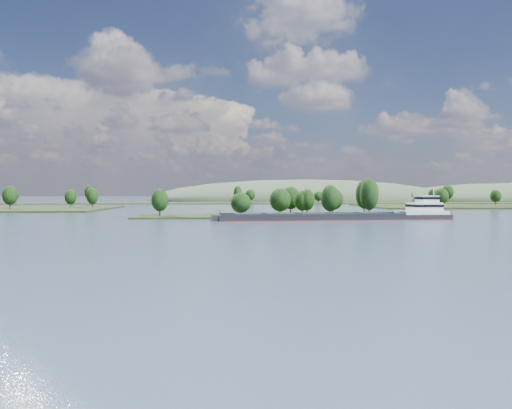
{
  "coord_description": "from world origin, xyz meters",
  "views": [
    {
      "loc": [
        -13.69,
        -9.44,
        9.66
      ],
      "look_at": [
        -7.11,
        130.0,
        6.0
      ],
      "focal_mm": 35.0,
      "sensor_mm": 36.0,
      "label": 1
    }
  ],
  "objects": [
    {
      "name": "ground",
      "position": [
        0.0,
        120.0,
        0.0
      ],
      "size": [
        1800.0,
        1800.0,
        0.0
      ],
      "primitive_type": "plane",
      "color": "#34465B",
      "rests_on": "ground"
    },
    {
      "name": "tree_island",
      "position": [
        7.93,
        179.17,
        3.96
      ],
      "size": [
        100.0,
        30.0,
        15.17
      ],
      "color": "black",
      "rests_on": "ground"
    },
    {
      "name": "back_shoreline",
      "position": [
        9.26,
        399.88,
        0.73
      ],
      "size": [
        900.0,
        60.0,
        15.99
      ],
      "color": "black",
      "rests_on": "ground"
    },
    {
      "name": "hill_east",
      "position": [
        260.0,
        470.0,
        0.0
      ],
      "size": [
        260.0,
        140.0,
        36.0
      ],
      "primitive_type": "ellipsoid",
      "color": "#3B4E35",
      "rests_on": "ground"
    },
    {
      "name": "hill_west",
      "position": [
        60.0,
        500.0,
        0.0
      ],
      "size": [
        320.0,
        160.0,
        44.0
      ],
      "primitive_type": "ellipsoid",
      "color": "#3B4E35",
      "rests_on": "ground"
    },
    {
      "name": "cargo_barge",
      "position": [
        26.86,
        160.7,
        1.42
      ],
      "size": [
        83.72,
        18.77,
        11.24
      ],
      "color": "black",
      "rests_on": "ground"
    }
  ]
}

